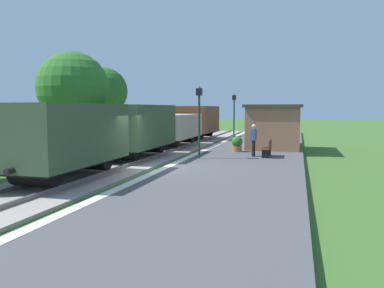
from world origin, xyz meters
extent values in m
plane|color=#3D6628|center=(0.00, 0.00, 0.00)|extent=(160.00, 160.00, 0.00)
cube|color=#4C4C4F|center=(3.20, 0.00, 0.12)|extent=(6.00, 60.00, 0.25)
cube|color=silver|center=(0.40, 0.00, 0.25)|extent=(0.36, 60.00, 0.01)
cube|color=#9E9389|center=(-2.40, 0.00, 0.06)|extent=(3.80, 60.00, 0.12)
cube|color=slate|center=(-1.68, 0.00, 0.19)|extent=(0.07, 60.00, 0.14)
cube|color=slate|center=(-3.12, 0.00, 0.19)|extent=(0.07, 60.00, 0.14)
cube|color=#384C33|center=(-2.40, -2.97, 1.88)|extent=(2.50, 5.60, 2.20)
cube|color=black|center=(-2.40, -2.97, 0.93)|extent=(2.10, 5.15, 0.50)
cylinder|color=black|center=(-2.40, -1.18, 0.68)|extent=(1.56, 0.84, 0.84)
cylinder|color=black|center=(-2.40, -4.77, 0.68)|extent=(1.56, 0.84, 0.84)
cylinder|color=black|center=(-2.40, -0.02, 0.93)|extent=(0.20, 0.30, 0.20)
cylinder|color=black|center=(-2.40, -5.92, 0.93)|extent=(0.20, 0.30, 0.20)
cube|color=#384C33|center=(-2.40, 3.63, 1.88)|extent=(2.50, 5.60, 2.20)
cube|color=black|center=(-2.40, 3.63, 0.93)|extent=(2.10, 5.15, 0.50)
cylinder|color=black|center=(-2.40, 5.42, 0.68)|extent=(1.56, 0.84, 0.84)
cylinder|color=black|center=(-2.40, 1.83, 0.68)|extent=(1.56, 0.84, 0.84)
cylinder|color=black|center=(-2.40, 6.58, 0.93)|extent=(0.20, 0.30, 0.20)
cylinder|color=black|center=(-2.40, 0.68, 0.93)|extent=(0.20, 0.30, 0.20)
cube|color=gray|center=(-2.40, 10.23, 1.58)|extent=(2.50, 5.60, 1.60)
cube|color=black|center=(-2.40, 10.23, 0.93)|extent=(2.10, 5.15, 0.50)
cylinder|color=black|center=(-2.40, 12.02, 0.68)|extent=(1.56, 0.84, 0.84)
cylinder|color=black|center=(-2.40, 8.43, 0.68)|extent=(1.56, 0.84, 0.84)
cylinder|color=black|center=(-2.40, 13.18, 0.93)|extent=(0.20, 0.30, 0.20)
cylinder|color=black|center=(-2.40, 7.28, 0.93)|extent=(0.20, 0.30, 0.20)
cube|color=brown|center=(-2.40, 16.83, 1.88)|extent=(2.50, 5.60, 2.20)
cube|color=black|center=(-2.40, 16.83, 0.93)|extent=(2.10, 5.15, 0.50)
cylinder|color=black|center=(-2.40, 18.62, 0.68)|extent=(1.56, 0.84, 0.84)
cylinder|color=black|center=(-2.40, 15.03, 0.68)|extent=(1.56, 0.84, 0.84)
cylinder|color=black|center=(-2.40, 19.78, 0.93)|extent=(0.20, 0.30, 0.20)
cylinder|color=black|center=(-2.40, 13.88, 0.93)|extent=(0.20, 0.30, 0.20)
cube|color=#9E6B4C|center=(4.40, 10.46, 1.55)|extent=(3.20, 5.50, 2.60)
cube|color=#3D3833|center=(4.40, 10.46, 2.94)|extent=(3.50, 5.80, 0.18)
cube|color=black|center=(2.79, 9.36, 1.68)|extent=(0.03, 0.90, 0.80)
cube|color=#422819|center=(4.31, 5.13, 0.69)|extent=(0.42, 1.50, 0.04)
cube|color=#422819|center=(4.50, 5.13, 0.93)|extent=(0.04, 1.50, 0.45)
cube|color=black|center=(4.31, 4.53, 0.46)|extent=(0.38, 0.06, 0.42)
cube|color=black|center=(4.31, 5.73, 0.46)|extent=(0.38, 0.06, 0.42)
cylinder|color=black|center=(3.61, 5.07, 0.68)|extent=(0.15, 0.15, 0.86)
cylinder|color=black|center=(3.63, 5.23, 0.68)|extent=(0.15, 0.15, 0.86)
cube|color=#2D5199|center=(3.62, 5.15, 1.41)|extent=(0.29, 0.41, 0.60)
sphere|color=beige|center=(3.62, 5.15, 1.85)|extent=(0.22, 0.22, 0.22)
cylinder|color=#9E6642|center=(2.44, 7.11, 0.42)|extent=(0.56, 0.56, 0.34)
sphere|color=#2D6B28|center=(2.44, 7.11, 0.85)|extent=(0.64, 0.64, 0.64)
cylinder|color=#193823|center=(1.02, 3.62, 1.85)|extent=(0.11, 0.11, 3.20)
cube|color=black|center=(1.02, 3.62, 3.63)|extent=(0.28, 0.28, 0.36)
sphere|color=#F2E5BF|center=(1.02, 3.62, 3.63)|extent=(0.20, 0.20, 0.20)
cone|color=#193823|center=(1.02, 3.62, 3.87)|extent=(0.20, 0.20, 0.16)
cylinder|color=#193823|center=(1.02, 14.65, 1.85)|extent=(0.11, 0.11, 3.20)
cube|color=black|center=(1.02, 14.65, 3.63)|extent=(0.28, 0.28, 0.36)
sphere|color=#F2E5BF|center=(1.02, 14.65, 3.63)|extent=(0.20, 0.20, 0.20)
cone|color=#193823|center=(1.02, 14.65, 3.87)|extent=(0.20, 0.20, 0.16)
cylinder|color=#4C3823|center=(-6.38, 3.88, 1.23)|extent=(0.28, 0.28, 2.46)
sphere|color=#2D6B28|center=(-6.38, 3.88, 3.97)|extent=(4.01, 4.01, 4.01)
cylinder|color=#4C3823|center=(-8.47, 11.42, 1.38)|extent=(0.28, 0.28, 2.76)
sphere|color=#235B23|center=(-8.47, 11.42, 4.10)|extent=(3.58, 3.58, 3.58)
camera|label=1|loc=(5.90, -15.50, 2.82)|focal=36.25mm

